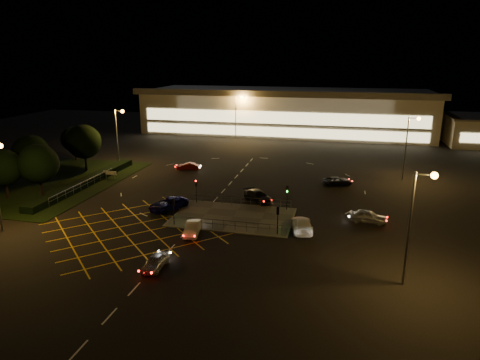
% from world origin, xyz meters
% --- Properties ---
extents(ground, '(180.00, 180.00, 0.00)m').
position_xyz_m(ground, '(0.00, 0.00, 0.00)').
color(ground, black).
rests_on(ground, ground).
extents(pedestrian_island, '(14.00, 9.00, 0.12)m').
position_xyz_m(pedestrian_island, '(2.00, -2.00, 0.06)').
color(pedestrian_island, '#4C4944').
rests_on(pedestrian_island, ground).
extents(grass_verge, '(18.00, 30.00, 0.08)m').
position_xyz_m(grass_verge, '(-28.00, 6.00, 0.04)').
color(grass_verge, black).
rests_on(grass_verge, ground).
extents(hedge, '(2.00, 26.00, 1.00)m').
position_xyz_m(hedge, '(-23.00, 6.00, 0.50)').
color(hedge, black).
rests_on(hedge, ground).
extents(supermarket, '(72.00, 26.50, 10.50)m').
position_xyz_m(supermarket, '(0.00, 61.95, 5.31)').
color(supermarket, beige).
rests_on(supermarket, ground).
extents(streetlight_se, '(1.78, 0.56, 10.03)m').
position_xyz_m(streetlight_se, '(20.44, -14.00, 6.56)').
color(streetlight_se, slate).
rests_on(streetlight_se, ground).
extents(streetlight_nw, '(1.78, 0.56, 10.03)m').
position_xyz_m(streetlight_nw, '(-23.56, 18.00, 6.56)').
color(streetlight_nw, slate).
rests_on(streetlight_nw, ground).
extents(streetlight_ne, '(1.78, 0.56, 10.03)m').
position_xyz_m(streetlight_ne, '(24.44, 20.00, 6.56)').
color(streetlight_ne, slate).
rests_on(streetlight_ne, ground).
extents(streetlight_far_left, '(1.78, 0.56, 10.03)m').
position_xyz_m(streetlight_far_left, '(-9.56, 48.00, 6.56)').
color(streetlight_far_left, slate).
rests_on(streetlight_far_left, ground).
extents(streetlight_far_right, '(1.78, 0.56, 10.03)m').
position_xyz_m(streetlight_far_right, '(30.44, 50.00, 6.56)').
color(streetlight_far_right, slate).
rests_on(streetlight_far_right, ground).
extents(signal_sw, '(0.28, 0.30, 3.15)m').
position_xyz_m(signal_sw, '(-4.00, -5.99, 2.37)').
color(signal_sw, black).
rests_on(signal_sw, pedestrian_island).
extents(signal_se, '(0.28, 0.30, 3.15)m').
position_xyz_m(signal_se, '(8.00, -5.99, 2.37)').
color(signal_se, black).
rests_on(signal_se, pedestrian_island).
extents(signal_nw, '(0.28, 0.30, 3.15)m').
position_xyz_m(signal_nw, '(-4.00, 1.99, 2.37)').
color(signal_nw, black).
rests_on(signal_nw, pedestrian_island).
extents(signal_ne, '(0.28, 0.30, 3.15)m').
position_xyz_m(signal_ne, '(8.00, 1.99, 2.37)').
color(signal_ne, black).
rests_on(signal_ne, pedestrian_island).
extents(tree_a, '(5.04, 5.04, 6.86)m').
position_xyz_m(tree_a, '(-30.00, -2.00, 4.33)').
color(tree_a, black).
rests_on(tree_a, ground).
extents(tree_b, '(5.40, 5.40, 7.35)m').
position_xyz_m(tree_b, '(-32.00, 6.00, 4.64)').
color(tree_b, black).
rests_on(tree_b, ground).
extents(tree_c, '(5.76, 5.76, 7.84)m').
position_xyz_m(tree_c, '(-28.00, 14.00, 4.95)').
color(tree_c, black).
rests_on(tree_c, ground).
extents(tree_d, '(4.68, 4.68, 6.37)m').
position_xyz_m(tree_d, '(-34.00, 20.00, 4.02)').
color(tree_d, black).
rests_on(tree_d, ground).
extents(tree_e, '(5.40, 5.40, 7.35)m').
position_xyz_m(tree_e, '(-26.00, 0.00, 4.64)').
color(tree_e, black).
rests_on(tree_e, ground).
extents(car_near_silver, '(1.54, 3.74, 1.27)m').
position_xyz_m(car_near_silver, '(-1.78, -16.15, 0.63)').
color(car_near_silver, silver).
rests_on(car_near_silver, ground).
extents(car_queue_white, '(2.07, 4.24, 1.34)m').
position_xyz_m(car_queue_white, '(-1.09, -7.92, 0.67)').
color(car_queue_white, '#BABABA').
rests_on(car_queue_white, ground).
extents(car_left_blue, '(4.62, 5.88, 1.48)m').
position_xyz_m(car_left_blue, '(-6.73, -1.10, 0.74)').
color(car_left_blue, '#0C0B47').
rests_on(car_left_blue, ground).
extents(car_far_dkgrey, '(4.99, 4.88, 1.44)m').
position_xyz_m(car_far_dkgrey, '(3.81, 4.59, 0.72)').
color(car_far_dkgrey, black).
rests_on(car_far_dkgrey, ground).
extents(car_right_silver, '(4.52, 2.32, 1.47)m').
position_xyz_m(car_right_silver, '(17.80, 0.17, 0.74)').
color(car_right_silver, '#B4B8BC').
rests_on(car_right_silver, ground).
extents(car_circ_red, '(3.94, 1.93, 1.24)m').
position_xyz_m(car_circ_red, '(-11.09, 18.14, 0.62)').
color(car_circ_red, maroon).
rests_on(car_circ_red, ground).
extents(car_east_grey, '(4.98, 3.64, 1.26)m').
position_xyz_m(car_east_grey, '(14.04, 14.81, 0.63)').
color(car_east_grey, black).
rests_on(car_east_grey, ground).
extents(car_approach_white, '(3.10, 5.54, 1.52)m').
position_xyz_m(car_approach_white, '(10.46, -4.23, 0.76)').
color(car_approach_white, '#B8B8B8').
rests_on(car_approach_white, ground).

